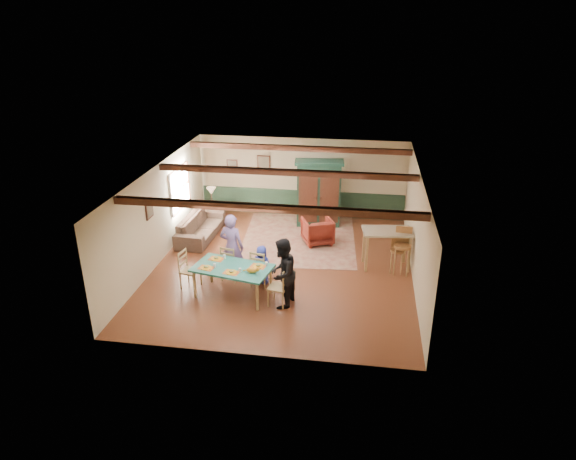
# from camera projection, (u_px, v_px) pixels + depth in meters

# --- Properties ---
(floor) EXTENTS (8.00, 8.00, 0.00)m
(floor) POSITION_uv_depth(u_px,v_px,m) (283.00, 267.00, 14.24)
(floor) COLOR #562718
(floor) RESTS_ON ground
(wall_back) EXTENTS (7.00, 0.02, 2.70)m
(wall_back) POSITION_uv_depth(u_px,v_px,m) (302.00, 178.00, 17.34)
(wall_back) COLOR beige
(wall_back) RESTS_ON floor
(wall_left) EXTENTS (0.02, 8.00, 2.70)m
(wall_left) POSITION_uv_depth(u_px,v_px,m) (158.00, 215.00, 14.19)
(wall_left) COLOR beige
(wall_left) RESTS_ON floor
(wall_right) EXTENTS (0.02, 8.00, 2.70)m
(wall_right) POSITION_uv_depth(u_px,v_px,m) (417.00, 230.00, 13.22)
(wall_right) COLOR beige
(wall_right) RESTS_ON floor
(ceiling) EXTENTS (7.00, 8.00, 0.02)m
(ceiling) POSITION_uv_depth(u_px,v_px,m) (283.00, 173.00, 13.17)
(ceiling) COLOR white
(ceiling) RESTS_ON wall_back
(wainscot_back) EXTENTS (6.95, 0.03, 0.90)m
(wainscot_back) POSITION_uv_depth(u_px,v_px,m) (302.00, 203.00, 17.68)
(wainscot_back) COLOR #1D3625
(wainscot_back) RESTS_ON floor
(ceiling_beam_front) EXTENTS (6.95, 0.16, 0.16)m
(ceiling_beam_front) POSITION_uv_depth(u_px,v_px,m) (266.00, 208.00, 11.12)
(ceiling_beam_front) COLOR #33180E
(ceiling_beam_front) RESTS_ON ceiling
(ceiling_beam_mid) EXTENTS (6.95, 0.16, 0.16)m
(ceiling_beam_mid) POSITION_uv_depth(u_px,v_px,m) (285.00, 172.00, 13.57)
(ceiling_beam_mid) COLOR #33180E
(ceiling_beam_mid) RESTS_ON ceiling
(ceiling_beam_back) EXTENTS (6.95, 0.16, 0.16)m
(ceiling_beam_back) POSITION_uv_depth(u_px,v_px,m) (298.00, 148.00, 15.94)
(ceiling_beam_back) COLOR #33180E
(ceiling_beam_back) RESTS_ON ceiling
(window_left) EXTENTS (0.06, 1.60, 1.30)m
(window_left) POSITION_uv_depth(u_px,v_px,m) (180.00, 188.00, 15.65)
(window_left) COLOR white
(window_left) RESTS_ON wall_left
(picture_left_wall) EXTENTS (0.04, 0.42, 0.52)m
(picture_left_wall) POSITION_uv_depth(u_px,v_px,m) (149.00, 209.00, 13.48)
(picture_left_wall) COLOR #797158
(picture_left_wall) RESTS_ON wall_left
(picture_back_a) EXTENTS (0.45, 0.04, 0.55)m
(picture_back_a) POSITION_uv_depth(u_px,v_px,m) (264.00, 163.00, 17.32)
(picture_back_a) COLOR #797158
(picture_back_a) RESTS_ON wall_back
(picture_back_b) EXTENTS (0.38, 0.04, 0.48)m
(picture_back_b) POSITION_uv_depth(u_px,v_px,m) (232.00, 166.00, 17.53)
(picture_back_b) COLOR #797158
(picture_back_b) RESTS_ON wall_back
(dining_table) EXTENTS (2.06, 1.41, 0.78)m
(dining_table) POSITION_uv_depth(u_px,v_px,m) (233.00, 281.00, 12.66)
(dining_table) COLOR #226D63
(dining_table) RESTS_ON floor
(dining_chair_far_left) EXTENTS (0.52, 0.54, 0.99)m
(dining_chair_far_left) POSITION_uv_depth(u_px,v_px,m) (231.00, 262.00, 13.40)
(dining_chair_far_left) COLOR #A18050
(dining_chair_far_left) RESTS_ON floor
(dining_chair_far_right) EXTENTS (0.52, 0.54, 0.99)m
(dining_chair_far_right) POSITION_uv_depth(u_px,v_px,m) (261.00, 267.00, 13.13)
(dining_chair_far_right) COLOR #A18050
(dining_chair_far_right) RESTS_ON floor
(dining_chair_end_left) EXTENTS (0.54, 0.52, 0.99)m
(dining_chair_end_left) POSITION_uv_depth(u_px,v_px,m) (190.00, 270.00, 13.01)
(dining_chair_end_left) COLOR #A18050
(dining_chair_end_left) RESTS_ON floor
(dining_chair_end_right) EXTENTS (0.54, 0.52, 0.99)m
(dining_chair_end_right) POSITION_uv_depth(u_px,v_px,m) (278.00, 286.00, 12.23)
(dining_chair_end_right) COLOR #A18050
(dining_chair_end_right) RESTS_ON floor
(person_man) EXTENTS (0.73, 0.56, 1.80)m
(person_man) POSITION_uv_depth(u_px,v_px,m) (232.00, 247.00, 13.31)
(person_man) COLOR #745C9E
(person_man) RESTS_ON floor
(person_woman) EXTENTS (0.81, 0.95, 1.73)m
(person_woman) POSITION_uv_depth(u_px,v_px,m) (282.00, 273.00, 12.05)
(person_woman) COLOR black
(person_woman) RESTS_ON floor
(person_child) EXTENTS (0.57, 0.43, 1.05)m
(person_child) POSITION_uv_depth(u_px,v_px,m) (262.00, 265.00, 13.19)
(person_child) COLOR #2A39AA
(person_child) RESTS_ON floor
(cat) EXTENTS (0.40, 0.22, 0.19)m
(cat) POSITION_uv_depth(u_px,v_px,m) (252.00, 270.00, 12.19)
(cat) COLOR orange
(cat) RESTS_ON dining_table
(place_setting_near_left) EXTENTS (0.47, 0.39, 0.11)m
(place_setting_near_left) POSITION_uv_depth(u_px,v_px,m) (206.00, 266.00, 12.44)
(place_setting_near_left) COLOR orange
(place_setting_near_left) RESTS_ON dining_table
(place_setting_near_center) EXTENTS (0.47, 0.39, 0.11)m
(place_setting_near_center) POSITION_uv_depth(u_px,v_px,m) (231.00, 271.00, 12.23)
(place_setting_near_center) COLOR orange
(place_setting_near_center) RESTS_ON dining_table
(place_setting_far_left) EXTENTS (0.47, 0.39, 0.11)m
(place_setting_far_left) POSITION_uv_depth(u_px,v_px,m) (216.00, 257.00, 12.89)
(place_setting_far_left) COLOR orange
(place_setting_far_left) RESTS_ON dining_table
(place_setting_far_right) EXTENTS (0.47, 0.39, 0.11)m
(place_setting_far_right) POSITION_uv_depth(u_px,v_px,m) (258.00, 265.00, 12.52)
(place_setting_far_right) COLOR orange
(place_setting_far_right) RESTS_ON dining_table
(area_rug) EXTENTS (3.72, 4.31, 0.01)m
(area_rug) POSITION_uv_depth(u_px,v_px,m) (299.00, 238.00, 16.00)
(area_rug) COLOR tan
(area_rug) RESTS_ON floor
(armoire) EXTENTS (1.60, 0.77, 2.18)m
(armoire) POSITION_uv_depth(u_px,v_px,m) (319.00, 193.00, 16.63)
(armoire) COLOR black
(armoire) RESTS_ON floor
(armchair) EXTENTS (1.11, 1.12, 0.79)m
(armchair) POSITION_uv_depth(u_px,v_px,m) (318.00, 231.00, 15.57)
(armchair) COLOR #4F130F
(armchair) RESTS_ON floor
(sofa) EXTENTS (1.00, 2.38, 0.68)m
(sofa) POSITION_uv_depth(u_px,v_px,m) (201.00, 227.00, 15.99)
(sofa) COLOR #43332A
(sofa) RESTS_ON floor
(end_table) EXTENTS (0.53, 0.53, 0.62)m
(end_table) POSITION_uv_depth(u_px,v_px,m) (213.00, 212.00, 17.24)
(end_table) COLOR #33180E
(end_table) RESTS_ON floor
(table_lamp) EXTENTS (0.35, 0.35, 0.57)m
(table_lamp) POSITION_uv_depth(u_px,v_px,m) (212.00, 196.00, 17.00)
(table_lamp) COLOR #D3B388
(table_lamp) RESTS_ON end_table
(counter_table) EXTENTS (1.41, 0.94, 1.10)m
(counter_table) POSITION_uv_depth(u_px,v_px,m) (386.00, 249.00, 14.03)
(counter_table) COLOR #C0B395
(counter_table) RESTS_ON floor
(bar_stool_left) EXTENTS (0.39, 0.42, 1.03)m
(bar_stool_left) POSITION_uv_depth(u_px,v_px,m) (397.00, 255.00, 13.76)
(bar_stool_left) COLOR #9E6C3D
(bar_stool_left) RESTS_ON floor
(bar_stool_right) EXTENTS (0.50, 0.54, 1.29)m
(bar_stool_right) POSITION_uv_depth(u_px,v_px,m) (402.00, 251.00, 13.66)
(bar_stool_right) COLOR #9E6C3D
(bar_stool_right) RESTS_ON floor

